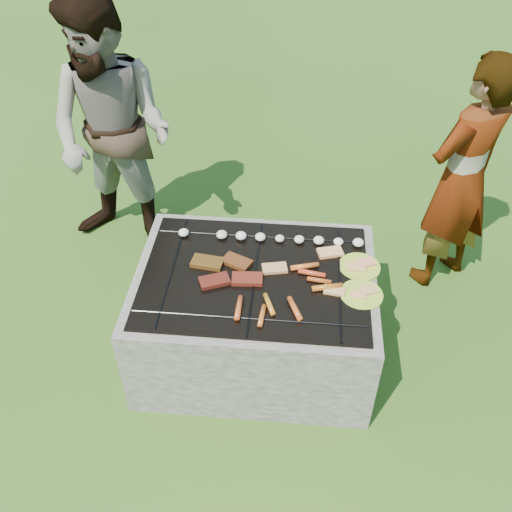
{
  "coord_description": "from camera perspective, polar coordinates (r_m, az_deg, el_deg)",
  "views": [
    {
      "loc": [
        0.21,
        -2.22,
        2.7
      ],
      "look_at": [
        0.0,
        0.05,
        0.7
      ],
      "focal_mm": 40.0,
      "sensor_mm": 36.0,
      "label": 1
    }
  ],
  "objects": [
    {
      "name": "pork_slabs",
      "position": [
        3.06,
        -3.05,
        -1.44
      ],
      "size": [
        0.4,
        0.31,
        0.03
      ],
      "color": "brown",
      "rests_on": "fire_pit"
    },
    {
      "name": "plate_far",
      "position": [
        3.15,
        10.32,
        -1.05
      ],
      "size": [
        0.3,
        0.3,
        0.03
      ],
      "color": "gold",
      "rests_on": "fire_pit"
    },
    {
      "name": "cook",
      "position": [
        3.69,
        19.9,
        7.3
      ],
      "size": [
        0.68,
        0.65,
        1.57
      ],
      "primitive_type": "imported",
      "rotation": [
        0.0,
        0.0,
        3.8
      ],
      "color": "#A49888",
      "rests_on": "ground"
    },
    {
      "name": "fire_pit",
      "position": [
        3.29,
        -0.08,
        -6.06
      ],
      "size": [
        1.3,
        1.0,
        0.62
      ],
      "color": "#9E978C",
      "rests_on": "ground"
    },
    {
      "name": "mushrooms",
      "position": [
        3.25,
        1.95,
        1.83
      ],
      "size": [
        1.06,
        0.06,
        0.04
      ],
      "color": "white",
      "rests_on": "fire_pit"
    },
    {
      "name": "plate_near",
      "position": [
        3.0,
        10.53,
        -3.78
      ],
      "size": [
        0.23,
        0.23,
        0.03
      ],
      "color": "#C9D833",
      "rests_on": "fire_pit"
    },
    {
      "name": "sausages",
      "position": [
        2.94,
        3.59,
        -3.65
      ],
      "size": [
        0.54,
        0.49,
        0.03
      ],
      "color": "orange",
      "rests_on": "fire_pit"
    },
    {
      "name": "bread_on_grate",
      "position": [
        3.11,
        5.45,
        -0.98
      ],
      "size": [
        0.45,
        0.4,
        0.02
      ],
      "color": "#E3C674",
      "rests_on": "fire_pit"
    },
    {
      "name": "bystander",
      "position": [
        3.84,
        -14.12,
        11.68
      ],
      "size": [
        1.0,
        0.86,
        1.75
      ],
      "primitive_type": "imported",
      "rotation": [
        0.0,
        0.0,
        -0.26
      ],
      "color": "gray",
      "rests_on": "ground"
    },
    {
      "name": "lawn",
      "position": [
        3.5,
        -0.08,
        -9.18
      ],
      "size": [
        60.0,
        60.0,
        0.0
      ],
      "primitive_type": "plane",
      "color": "#204912",
      "rests_on": "ground"
    }
  ]
}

